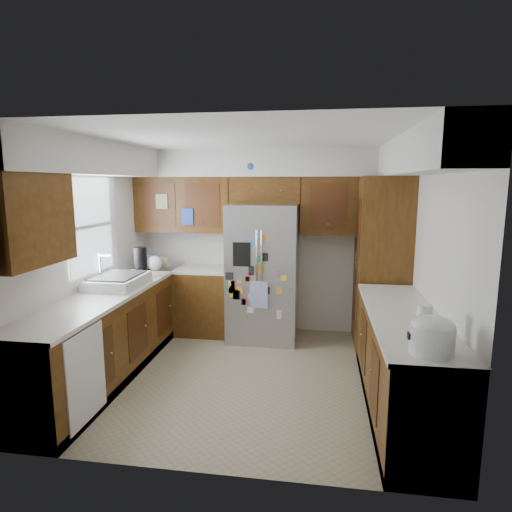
# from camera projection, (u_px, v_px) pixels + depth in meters

# --- Properties ---
(floor) EXTENTS (3.60, 3.60, 0.00)m
(floor) POSITION_uv_depth(u_px,v_px,m) (248.00, 376.00, 4.64)
(floor) COLOR tan
(floor) RESTS_ON ground
(room_shell) EXTENTS (3.64, 3.24, 2.52)m
(room_shell) POSITION_uv_depth(u_px,v_px,m) (244.00, 206.00, 4.70)
(room_shell) COLOR silver
(room_shell) RESTS_ON ground
(left_counter_run) EXTENTS (1.36, 3.20, 0.92)m
(left_counter_run) POSITION_uv_depth(u_px,v_px,m) (129.00, 331.00, 4.79)
(left_counter_run) COLOR #3B240B
(left_counter_run) RESTS_ON ground
(right_counter_run) EXTENTS (0.63, 2.25, 0.92)m
(right_counter_run) POSITION_uv_depth(u_px,v_px,m) (402.00, 367.00, 3.88)
(right_counter_run) COLOR #3B240B
(right_counter_run) RESTS_ON ground
(pantry) EXTENTS (0.60, 0.90, 2.15)m
(pantry) POSITION_uv_depth(u_px,v_px,m) (381.00, 263.00, 5.36)
(pantry) COLOR #3B240B
(pantry) RESTS_ON ground
(fridge) EXTENTS (0.90, 0.79, 1.80)m
(fridge) POSITION_uv_depth(u_px,v_px,m) (263.00, 272.00, 5.66)
(fridge) COLOR #99999E
(fridge) RESTS_ON ground
(bridge_cabinet) EXTENTS (0.96, 0.34, 0.35)m
(bridge_cabinet) POSITION_uv_depth(u_px,v_px,m) (266.00, 190.00, 5.70)
(bridge_cabinet) COLOR #3B240B
(bridge_cabinet) RESTS_ON fridge
(fridge_top_items) EXTENTS (0.74, 0.39, 0.26)m
(fridge_top_items) POSITION_uv_depth(u_px,v_px,m) (272.00, 167.00, 5.61)
(fridge_top_items) COLOR #2846A2
(fridge_top_items) RESTS_ON bridge_cabinet
(sink_assembly) EXTENTS (0.52, 0.70, 0.37)m
(sink_assembly) POSITION_uv_depth(u_px,v_px,m) (118.00, 281.00, 4.78)
(sink_assembly) COLOR silver
(sink_assembly) RESTS_ON left_counter_run
(left_counter_clutter) EXTENTS (0.33, 0.83, 0.38)m
(left_counter_clutter) POSITION_uv_depth(u_px,v_px,m) (147.00, 263.00, 5.50)
(left_counter_clutter) COLOR black
(left_counter_clutter) RESTS_ON left_counter_run
(rice_cooker) EXTENTS (0.31, 0.30, 0.26)m
(rice_cooker) POSITION_uv_depth(u_px,v_px,m) (432.00, 334.00, 2.89)
(rice_cooker) COLOR silver
(rice_cooker) RESTS_ON right_counter_run
(paper_towel) EXTENTS (0.11, 0.11, 0.25)m
(paper_towel) POSITION_uv_depth(u_px,v_px,m) (424.00, 321.00, 3.19)
(paper_towel) COLOR white
(paper_towel) RESTS_ON right_counter_run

